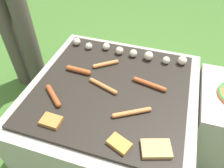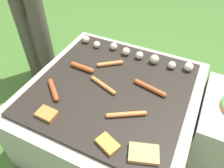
% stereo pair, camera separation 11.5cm
% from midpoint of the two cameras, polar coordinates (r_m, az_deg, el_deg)
% --- Properties ---
extents(ground_plane, '(14.00, 14.00, 0.00)m').
position_cam_midpoint_polar(ground_plane, '(1.51, 2.24, -12.90)').
color(ground_plane, '#3D6628').
extents(grill, '(0.90, 0.90, 0.44)m').
position_cam_midpoint_polar(grill, '(1.33, 2.50, -7.70)').
color(grill, '#9E998E').
rests_on(grill, ground_plane).
extents(sausage_front_center, '(0.17, 0.11, 0.02)m').
position_cam_midpoint_polar(sausage_front_center, '(1.03, 7.00, -8.03)').
color(sausage_front_center, '#C6753D').
rests_on(sausage_front_center, grill).
extents(sausage_back_left, '(0.19, 0.06, 0.03)m').
position_cam_midpoint_polar(sausage_back_left, '(1.17, 12.65, -1.11)').
color(sausage_back_left, '#A34C23').
rests_on(sausage_back_left, grill).
extents(sausage_front_right, '(0.18, 0.08, 0.02)m').
position_cam_midpoint_polar(sausage_front_right, '(1.16, 0.46, -0.40)').
color(sausage_front_right, '#C6753D').
rests_on(sausage_front_right, grill).
extents(sausage_mid_right, '(0.14, 0.11, 0.02)m').
position_cam_midpoint_polar(sausage_mid_right, '(1.29, 2.01, 5.24)').
color(sausage_mid_right, '#C6753D').
rests_on(sausage_mid_right, grill).
extents(sausage_back_right, '(0.13, 0.12, 0.03)m').
position_cam_midpoint_polar(sausage_back_right, '(1.15, -12.38, -1.59)').
color(sausage_back_right, '#93421E').
rests_on(sausage_back_right, grill).
extents(sausage_mid_left, '(0.16, 0.04, 0.03)m').
position_cam_midpoint_polar(sausage_mid_left, '(1.27, -5.27, 4.24)').
color(sausage_mid_left, '#A34C23').
rests_on(sausage_mid_left, grill).
extents(bread_slice_center, '(0.09, 0.07, 0.02)m').
position_cam_midpoint_polar(bread_slice_center, '(1.06, -13.74, -7.75)').
color(bread_slice_center, '#B27033').
rests_on(bread_slice_center, grill).
extents(bread_slice_left, '(0.14, 0.12, 0.02)m').
position_cam_midpoint_polar(bread_slice_left, '(0.93, 11.98, -17.56)').
color(bread_slice_left, tan).
rests_on(bread_slice_left, grill).
extents(bread_slice_right, '(0.11, 0.09, 0.02)m').
position_cam_midpoint_polar(bread_slice_right, '(0.94, 2.49, -15.56)').
color(bread_slice_right, '#D18438').
rests_on(bread_slice_right, grill).
extents(mushroom_row, '(0.73, 0.07, 0.06)m').
position_cam_midpoint_polar(mushroom_row, '(1.36, 8.83, 7.68)').
color(mushroom_row, beige).
rests_on(mushroom_row, grill).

